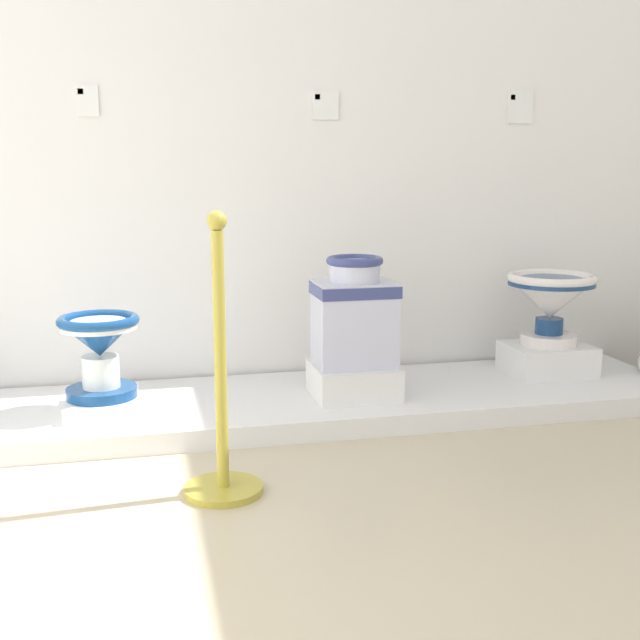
# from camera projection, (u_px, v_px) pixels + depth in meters

# --- Properties ---
(ground_plane) EXTENTS (5.64, 5.99, 0.02)m
(ground_plane) POSITION_uv_depth(u_px,v_px,m) (541.00, 640.00, 1.83)
(ground_plane) COLOR beige
(wall_back) EXTENTS (3.84, 0.06, 3.25)m
(wall_back) POSITION_uv_depth(u_px,v_px,m) (322.00, 45.00, 3.65)
(wall_back) COLOR white
(wall_back) RESTS_ON ground_plane
(display_platform) EXTENTS (3.07, 0.78, 0.09)m
(display_platform) POSITION_uv_depth(u_px,v_px,m) (344.00, 401.00, 3.53)
(display_platform) COLOR white
(display_platform) RESTS_ON ground_plane
(plinth_block_tall_cobalt) EXTENTS (0.29, 0.37, 0.06)m
(plinth_block_tall_cobalt) POSITION_uv_depth(u_px,v_px,m) (103.00, 403.00, 3.24)
(plinth_block_tall_cobalt) COLOR white
(plinth_block_tall_cobalt) RESTS_ON display_platform
(antique_toilet_tall_cobalt) EXTENTS (0.33, 0.33, 0.34)m
(antique_toilet_tall_cobalt) POSITION_uv_depth(u_px,v_px,m) (99.00, 344.00, 3.20)
(antique_toilet_tall_cobalt) COLOR navy
(antique_toilet_tall_cobalt) RESTS_ON plinth_block_tall_cobalt
(plinth_block_pale_glazed) EXTENTS (0.36, 0.33, 0.14)m
(plinth_block_pale_glazed) POSITION_uv_depth(u_px,v_px,m) (354.00, 380.00, 3.44)
(plinth_block_pale_glazed) COLOR white
(plinth_block_pale_glazed) RESTS_ON display_platform
(antique_toilet_pale_glazed) EXTENTS (0.34, 0.26, 0.47)m
(antique_toilet_pale_glazed) POSITION_uv_depth(u_px,v_px,m) (354.00, 311.00, 3.38)
(antique_toilet_pale_glazed) COLOR silver
(antique_toilet_pale_glazed) RESTS_ON plinth_block_pale_glazed
(plinth_block_leftmost) EXTENTS (0.39, 0.32, 0.14)m
(plinth_block_leftmost) POSITION_uv_depth(u_px,v_px,m) (547.00, 359.00, 3.81)
(plinth_block_leftmost) COLOR white
(plinth_block_leftmost) RESTS_ON display_platform
(antique_toilet_leftmost) EXTENTS (0.42, 0.42, 0.34)m
(antique_toilet_leftmost) POSITION_uv_depth(u_px,v_px,m) (551.00, 297.00, 3.75)
(antique_toilet_leftmost) COLOR white
(antique_toilet_leftmost) RESTS_ON plinth_block_leftmost
(info_placard_first) EXTENTS (0.09, 0.01, 0.13)m
(info_placard_first) POSITION_uv_depth(u_px,v_px,m) (88.00, 101.00, 3.43)
(info_placard_first) COLOR white
(info_placard_second) EXTENTS (0.12, 0.01, 0.13)m
(info_placard_second) POSITION_uv_depth(u_px,v_px,m) (325.00, 105.00, 3.67)
(info_placard_second) COLOR white
(info_placard_third) EXTENTS (0.13, 0.01, 0.16)m
(info_placard_third) POSITION_uv_depth(u_px,v_px,m) (520.00, 107.00, 3.89)
(info_placard_third) COLOR white
(stanchion_post_near_left) EXTENTS (0.26, 0.26, 0.94)m
(stanchion_post_near_left) POSITION_uv_depth(u_px,v_px,m) (222.00, 417.00, 2.59)
(stanchion_post_near_left) COLOR gold
(stanchion_post_near_left) RESTS_ON ground_plane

